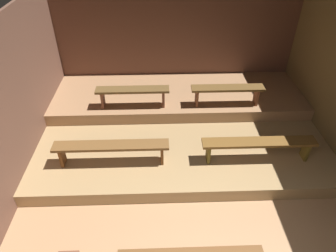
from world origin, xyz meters
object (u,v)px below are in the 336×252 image
bench_middle_left (133,92)px  bench_middle_right (227,91)px  bench_lower_right (259,144)px  bench_lower_left (111,148)px

bench_middle_left → bench_middle_right: same height
bench_lower_right → bench_middle_right: (-0.30, 1.42, 0.24)m
bench_lower_left → bench_middle_right: 2.65m
bench_lower_right → bench_middle_left: size_ratio=1.32×
bench_lower_left → bench_middle_left: bench_middle_left is taller
bench_middle_right → bench_lower_left: bearing=-147.5°
bench_lower_left → bench_lower_right: 2.52m
bench_lower_left → bench_middle_right: (2.23, 1.42, 0.24)m
bench_lower_left → bench_middle_left: 1.47m
bench_lower_right → bench_middle_left: (-2.23, 1.42, 0.24)m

